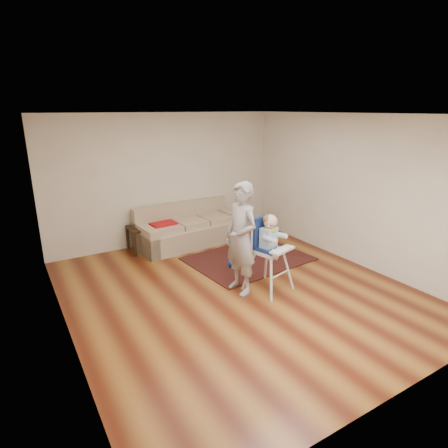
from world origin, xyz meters
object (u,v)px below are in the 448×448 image
toy_ball (233,263)px  high_chair (269,254)px  side_table (142,239)px  ride_on_toy (259,241)px  sofa (189,225)px  adult (241,239)px

toy_ball → high_chair: high_chair is taller
side_table → ride_on_toy: (1.98, -1.29, -0.01)m
sofa → adult: bearing=-100.8°
high_chair → adult: (-0.41, 0.19, 0.27)m
sofa → side_table: size_ratio=4.46×
adult → ride_on_toy: bearing=129.0°
side_table → sofa: bearing=-8.6°
sofa → toy_ball: sofa is taller
side_table → ride_on_toy: size_ratio=1.14×
sofa → toy_ball: bearing=-90.7°
ride_on_toy → toy_ball: (-0.88, -0.40, -0.14)m
high_chair → adult: size_ratio=0.71×
ride_on_toy → toy_ball: size_ratio=2.73×
side_table → high_chair: high_chair is taller
sofa → side_table: (-1.00, 0.15, -0.17)m
toy_ball → adult: (-0.36, -0.80, 0.78)m
ride_on_toy → toy_ball: ride_on_toy is taller
side_table → ride_on_toy: bearing=-33.1°
sofa → high_chair: size_ratio=1.81×
ride_on_toy → toy_ball: 0.98m
toy_ball → adult: adult is taller
ride_on_toy → high_chair: bearing=-136.0°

